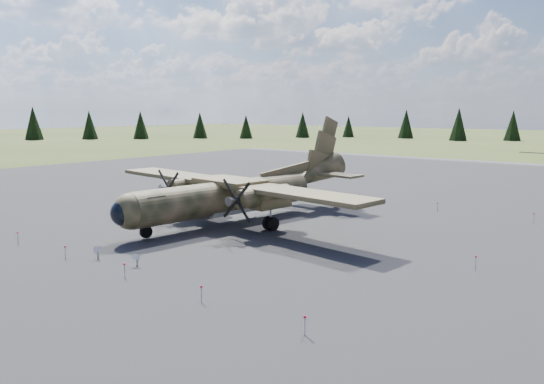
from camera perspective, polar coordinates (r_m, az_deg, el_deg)
The scene contains 7 objects.
ground at distance 40.75m, azimuth -1.69°, elevation -4.13°, with size 500.00×500.00×0.00m, color brown.
apron at distance 48.65m, azimuth 5.94°, elevation -2.07°, with size 120.00×120.00×0.04m, color #535256.
transport_plane at distance 43.70m, azimuth -3.59°, elevation 0.21°, with size 27.61×24.95×9.08m.
info_placard_left at distance 34.58m, azimuth -18.30°, elevation -5.99°, with size 0.53×0.24×0.81m.
info_placard_right at distance 32.34m, azimuth -14.37°, elevation -6.92°, with size 0.50×0.30×0.74m.
barrier_fence at distance 40.88m, azimuth -2.26°, elevation -3.36°, with size 33.12×29.62×0.85m.
treeline at distance 35.64m, azimuth 5.14°, elevation 1.59°, with size 303.06×304.21×10.97m.
Camera 1 is at (25.70, -30.31, 9.04)m, focal length 35.00 mm.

